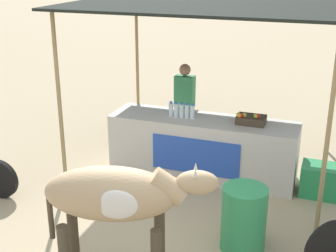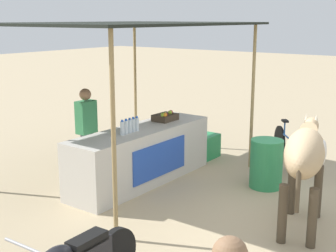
{
  "view_description": "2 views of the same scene",
  "coord_description": "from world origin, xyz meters",
  "views": [
    {
      "loc": [
        1.86,
        -4.59,
        3.41
      ],
      "look_at": [
        -0.29,
        1.36,
        1.09
      ],
      "focal_mm": 50.0,
      "sensor_mm": 36.0,
      "label": 1
    },
    {
      "loc": [
        -5.97,
        -2.81,
        2.81
      ],
      "look_at": [
        -0.25,
        1.44,
        1.16
      ],
      "focal_mm": 50.0,
      "sensor_mm": 36.0,
      "label": 2
    }
  ],
  "objects": [
    {
      "name": "ground_plane",
      "position": [
        0.0,
        0.0,
        0.0
      ],
      "size": [
        60.0,
        60.0,
        0.0
      ],
      "primitive_type": "plane",
      "color": "tan"
    },
    {
      "name": "stall_counter",
      "position": [
        0.0,
        2.2,
        0.48
      ],
      "size": [
        3.0,
        0.82,
        0.96
      ],
      "color": "beige",
      "rests_on": "ground"
    },
    {
      "name": "stall_awning",
      "position": [
        0.0,
        2.5,
        2.62
      ],
      "size": [
        4.2,
        3.2,
        2.73
      ],
      "color": "black",
      "rests_on": "ground"
    },
    {
      "name": "water_bottle_row",
      "position": [
        -0.35,
        2.15,
        1.07
      ],
      "size": [
        0.43,
        0.07,
        0.25
      ],
      "color": "silver",
      "rests_on": "stall_counter"
    },
    {
      "name": "fruit_crate",
      "position": [
        0.74,
        2.24,
        1.03
      ],
      "size": [
        0.44,
        0.32,
        0.18
      ],
      "color": "#3F3326",
      "rests_on": "stall_counter"
    },
    {
      "name": "vendor_behind_counter",
      "position": [
        -0.56,
        2.95,
        0.85
      ],
      "size": [
        0.34,
        0.22,
        1.65
      ],
      "color": "#383842",
      "rests_on": "ground"
    },
    {
      "name": "cooler_box",
      "position": [
        1.88,
        2.1,
        0.24
      ],
      "size": [
        0.6,
        0.44,
        0.48
      ],
      "primitive_type": "cube",
      "color": "#268C4C",
      "rests_on": "ground"
    },
    {
      "name": "water_barrel",
      "position": [
        1.05,
        0.34,
        0.41
      ],
      "size": [
        0.55,
        0.55,
        0.83
      ],
      "primitive_type": "cylinder",
      "color": "#2D8C51",
      "rests_on": "ground"
    },
    {
      "name": "cow",
      "position": [
        -0.1,
        -0.72,
        1.03
      ],
      "size": [
        1.85,
        0.88,
        1.44
      ],
      "color": "tan",
      "rests_on": "ground"
    }
  ]
}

